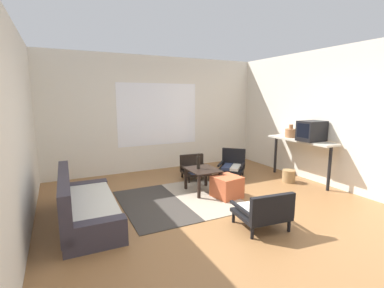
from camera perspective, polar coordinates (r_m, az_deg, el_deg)
name	(u,v)px	position (r m, az deg, el deg)	size (l,w,h in m)	color
ground_plane	(227,215)	(4.29, 7.22, -14.47)	(7.80, 7.80, 0.00)	olive
far_wall_with_window	(158,114)	(6.69, -7.21, 6.23)	(5.60, 0.13, 2.70)	silver
side_wall_right	(334,118)	(6.02, 27.52, 4.81)	(0.12, 6.60, 2.70)	silver
side_wall_left	(11,135)	(3.60, -33.64, 1.62)	(0.12, 6.60, 2.70)	silver
area_rug	(180,200)	(4.81, -2.61, -11.58)	(1.92, 1.83, 0.01)	#38332D
couch	(84,207)	(4.25, -21.57, -12.14)	(0.77, 1.82, 0.72)	#38333D
coffee_table	(203,174)	(5.10, 2.26, -6.19)	(0.52, 0.62, 0.44)	black
armchair_by_window	(194,168)	(5.98, 0.48, -5.06)	(0.59, 0.59, 0.50)	black
armchair_striped_foreground	(264,211)	(3.87, 14.76, -13.35)	(0.70, 0.64, 0.54)	black
armchair_corner	(232,164)	(6.21, 8.40, -4.19)	(0.76, 0.76, 0.60)	black
ottoman_orange	(227,187)	(4.93, 7.25, -8.86)	(0.44, 0.44, 0.38)	#BC5633
console_shelf	(301,144)	(6.13, 21.73, -0.05)	(0.41, 1.54, 0.89)	beige
crt_television	(311,131)	(5.93, 23.66, 2.51)	(0.49, 0.37, 0.40)	black
clay_vase	(291,133)	(6.30, 19.88, 2.24)	(0.23, 0.23, 0.28)	#A87047
glass_bottle	(198,162)	(5.07, 1.34, -3.84)	(0.06, 0.06, 0.29)	black
wicker_basket	(289,176)	(6.09, 19.53, -6.31)	(0.26, 0.26, 0.26)	#9E7A4C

